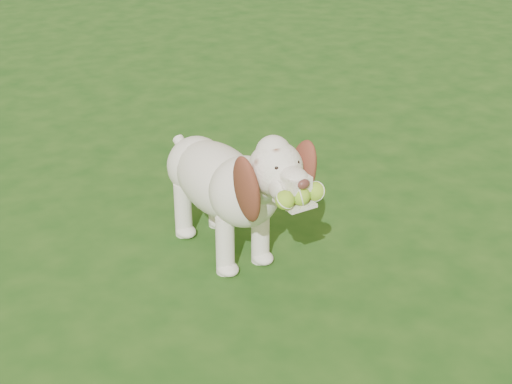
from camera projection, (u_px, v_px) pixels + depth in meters
ground at (233, 254)px, 3.51m from camera, size 80.00×80.00×0.00m
dog at (229, 181)px, 3.34m from camera, size 0.37×1.06×0.69m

